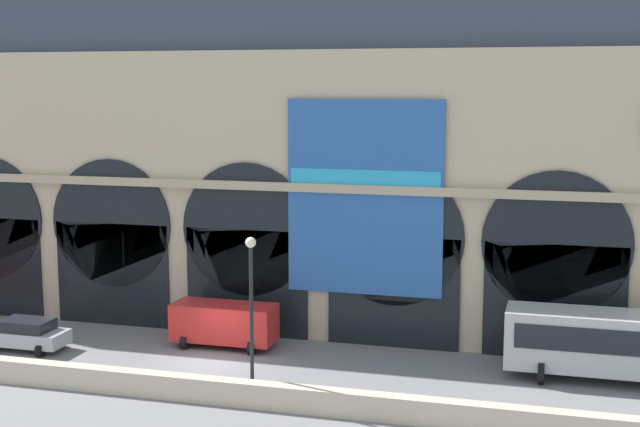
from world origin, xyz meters
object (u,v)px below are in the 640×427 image
Objects in this scene: van_center at (224,323)px; street_lamp_quayside at (251,297)px; car_midwest at (24,334)px; bus_east at (633,344)px.

street_lamp_quayside reaches higher than van_center.
bus_east is at bearing 5.57° from car_midwest.
bus_east reaches higher than van_center.
street_lamp_quayside is (13.28, -3.53, 3.61)m from car_midwest.
car_midwest is 0.85× the size of van_center.
street_lamp_quayside is (-15.47, -6.34, 2.63)m from bus_east.
street_lamp_quayside reaches higher than bus_east.
car_midwest is 0.40× the size of bus_east.
car_midwest is at bearing -161.65° from van_center.
van_center is at bearing 120.34° from street_lamp_quayside.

